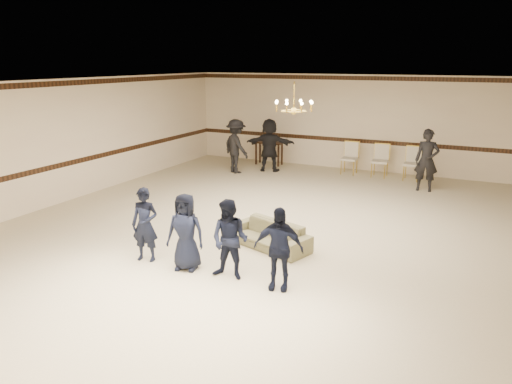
% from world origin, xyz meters
% --- Properties ---
extents(room, '(12.01, 14.01, 3.21)m').
position_xyz_m(room, '(0.00, 0.00, 1.60)').
color(room, beige).
rests_on(room, ground).
extents(chair_rail, '(12.00, 0.02, 0.14)m').
position_xyz_m(chair_rail, '(0.00, 6.99, 1.00)').
color(chair_rail, '#351D0F').
rests_on(chair_rail, wall_back).
extents(crown_molding, '(12.00, 0.02, 0.14)m').
position_xyz_m(crown_molding, '(0.00, 6.99, 3.08)').
color(crown_molding, '#351D0F').
rests_on(crown_molding, wall_back).
extents(chandelier, '(0.94, 0.94, 0.89)m').
position_xyz_m(chandelier, '(0.00, 1.00, 2.88)').
color(chandelier, gold).
rests_on(chandelier, ceiling).
extents(boy_a, '(0.57, 0.44, 1.40)m').
position_xyz_m(boy_a, '(-1.55, -2.49, 0.70)').
color(boy_a, black).
rests_on(boy_a, floor).
extents(boy_b, '(0.77, 0.59, 1.40)m').
position_xyz_m(boy_b, '(-0.65, -2.49, 0.70)').
color(boy_b, black).
rests_on(boy_b, floor).
extents(boy_c, '(0.71, 0.57, 1.40)m').
position_xyz_m(boy_c, '(0.25, -2.49, 0.70)').
color(boy_c, black).
rests_on(boy_c, floor).
extents(boy_d, '(0.88, 0.50, 1.40)m').
position_xyz_m(boy_d, '(1.15, -2.49, 0.70)').
color(boy_d, black).
rests_on(boy_d, floor).
extents(settee, '(1.89, 1.20, 0.51)m').
position_xyz_m(settee, '(0.25, -0.89, 0.26)').
color(settee, '#818056').
rests_on(settee, floor).
extents(adult_left, '(1.33, 1.13, 1.79)m').
position_xyz_m(adult_left, '(-3.49, 4.76, 0.89)').
color(adult_left, black).
rests_on(adult_left, floor).
extents(adult_mid, '(1.73, 0.89, 1.79)m').
position_xyz_m(adult_mid, '(-2.59, 5.46, 0.89)').
color(adult_mid, black).
rests_on(adult_mid, floor).
extents(adult_right, '(0.68, 0.48, 1.79)m').
position_xyz_m(adult_right, '(2.51, 5.06, 0.89)').
color(adult_right, black).
rests_on(adult_right, floor).
extents(banquet_chair_left, '(0.51, 0.51, 1.04)m').
position_xyz_m(banquet_chair_left, '(-0.04, 6.21, 0.52)').
color(banquet_chair_left, beige).
rests_on(banquet_chair_left, floor).
extents(banquet_chair_mid, '(0.54, 0.54, 1.04)m').
position_xyz_m(banquet_chair_mid, '(0.96, 6.21, 0.52)').
color(banquet_chair_mid, beige).
rests_on(banquet_chair_mid, floor).
extents(banquet_chair_right, '(0.51, 0.51, 1.04)m').
position_xyz_m(banquet_chair_right, '(1.96, 6.21, 0.52)').
color(banquet_chair_right, beige).
rests_on(banquet_chair_right, floor).
extents(console_table, '(0.99, 0.43, 0.83)m').
position_xyz_m(console_table, '(-3.04, 6.41, 0.41)').
color(console_table, '#311C10').
rests_on(console_table, floor).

